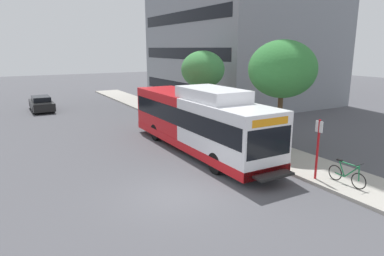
# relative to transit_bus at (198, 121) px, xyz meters

# --- Properties ---
(ground_plane) EXTENTS (120.00, 120.00, 0.00)m
(ground_plane) POSITION_rel_transit_bus_xyz_m (-3.83, 3.31, -1.70)
(ground_plane) COLOR #4C4C51
(sidewalk_curb) EXTENTS (3.00, 56.00, 0.14)m
(sidewalk_curb) POSITION_rel_transit_bus_xyz_m (3.17, 1.31, -1.63)
(sidewalk_curb) COLOR #A8A399
(sidewalk_curb) RESTS_ON ground
(transit_bus) EXTENTS (2.58, 12.25, 3.65)m
(transit_bus) POSITION_rel_transit_bus_xyz_m (0.00, 0.00, 0.00)
(transit_bus) COLOR white
(transit_bus) RESTS_ON ground
(bus_stop_sign_pole) EXTENTS (0.10, 0.36, 2.60)m
(bus_stop_sign_pole) POSITION_rel_transit_bus_xyz_m (2.05, -6.44, -0.05)
(bus_stop_sign_pole) COLOR red
(bus_stop_sign_pole) RESTS_ON sidewalk_curb
(bicycle_parked) EXTENTS (0.52, 1.76, 1.02)m
(bicycle_parked) POSITION_rel_transit_bus_xyz_m (2.64, -7.52, -1.14)
(bicycle_parked) COLOR black
(bicycle_parked) RESTS_ON sidewalk_curb
(street_tree_near_stop) EXTENTS (3.70, 3.70, 5.95)m
(street_tree_near_stop) POSITION_rel_transit_bus_xyz_m (4.18, -1.92, 2.79)
(street_tree_near_stop) COLOR #4C3823
(street_tree_near_stop) RESTS_ON sidewalk_curb
(street_tree_mid_block) EXTENTS (3.25, 3.25, 5.31)m
(street_tree_mid_block) POSITION_rel_transit_bus_xyz_m (4.06, 6.17, 2.35)
(street_tree_mid_block) COLOR #4C3823
(street_tree_mid_block) RESTS_ON sidewalk_curb
(parked_car_far_lane) EXTENTS (1.80, 4.50, 1.33)m
(parked_car_far_lane) POSITION_rel_transit_bus_xyz_m (-6.08, 17.95, -1.04)
(parked_car_far_lane) COLOR black
(parked_car_far_lane) RESTS_ON ground
(lattice_comm_tower) EXTENTS (1.10, 1.10, 31.87)m
(lattice_comm_tower) POSITION_rel_transit_bus_xyz_m (12.98, 31.75, 8.98)
(lattice_comm_tower) COLOR #B7B7BC
(lattice_comm_tower) RESTS_ON ground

